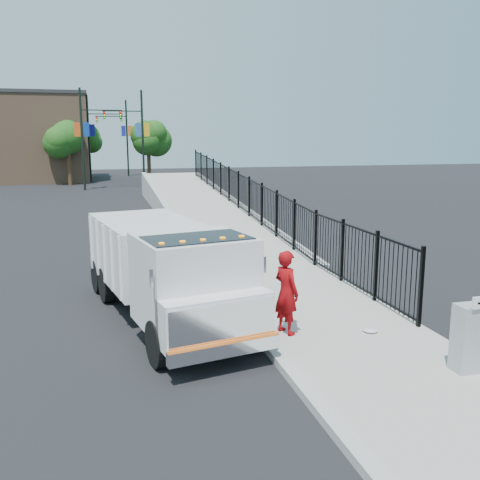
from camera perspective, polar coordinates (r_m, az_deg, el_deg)
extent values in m
plane|color=black|center=(13.17, 0.31, -8.15)|extent=(120.00, 120.00, 0.00)
cube|color=#9E998E|center=(12.05, 11.88, -9.97)|extent=(3.55, 12.00, 0.12)
cube|color=#ADAAA3|center=(11.35, 3.00, -10.98)|extent=(0.30, 12.00, 0.16)
cube|color=#9E998E|center=(28.84, -3.93, 2.42)|extent=(3.95, 24.06, 3.19)
cube|color=black|center=(25.19, 0.97, 3.24)|extent=(0.10, 28.00, 1.80)
cube|color=black|center=(13.18, -8.25, -5.95)|extent=(2.11, 6.32, 0.20)
cube|color=white|center=(11.00, -4.99, -4.32)|extent=(2.51, 2.40, 1.84)
cube|color=white|center=(10.12, -2.58, -8.41)|extent=(2.25, 1.05, 0.92)
cube|color=silver|center=(9.83, -1.78, -9.01)|extent=(2.09, 0.48, 0.78)
cube|color=silver|center=(9.93, -1.58, -11.63)|extent=(2.20, 0.59, 0.26)
cube|color=orange|center=(9.88, -1.59, -10.89)|extent=(2.18, 0.47, 0.06)
cube|color=black|center=(10.66, -4.59, -1.76)|extent=(2.22, 1.56, 0.78)
cube|color=white|center=(14.06, -9.85, -1.04)|extent=(2.91, 4.22, 1.56)
cube|color=silver|center=(9.70, -9.43, -4.02)|extent=(0.06, 0.06, 0.32)
cube|color=silver|center=(10.55, 2.63, -2.63)|extent=(0.06, 0.06, 0.32)
cube|color=orange|center=(10.01, -8.36, -0.42)|extent=(0.10, 0.09, 0.06)
cube|color=orange|center=(10.14, -6.14, -0.22)|extent=(0.10, 0.09, 0.06)
cube|color=orange|center=(10.29, -3.97, -0.02)|extent=(0.10, 0.09, 0.06)
cube|color=orange|center=(10.45, -1.86, 0.17)|extent=(0.10, 0.09, 0.06)
cube|color=orange|center=(10.62, 0.17, 0.36)|extent=(0.10, 0.09, 0.06)
cylinder|color=black|center=(10.44, -8.64, -10.88)|extent=(0.47, 0.96, 0.92)
cylinder|color=black|center=(11.11, 1.03, -9.36)|extent=(0.47, 0.96, 0.92)
cylinder|color=black|center=(14.59, -13.99, -4.68)|extent=(0.47, 0.96, 0.92)
cylinder|color=black|center=(15.08, -6.79, -3.90)|extent=(0.47, 0.96, 0.92)
cylinder|color=black|center=(15.55, -14.78, -3.74)|extent=(0.47, 0.96, 0.92)
cylinder|color=black|center=(16.01, -7.99, -3.05)|extent=(0.47, 0.96, 0.92)
imported|color=maroon|center=(11.55, 4.96, -5.57)|extent=(0.66, 0.79, 1.83)
cube|color=gray|center=(10.66, 23.28, -9.58)|extent=(0.55, 0.40, 1.25)
ellipsoid|color=silver|center=(12.18, 13.72, -9.30)|extent=(0.33, 0.33, 0.08)
cylinder|color=black|center=(44.80, -16.47, 10.22)|extent=(0.18, 0.18, 8.00)
cube|color=black|center=(44.84, -14.54, 13.26)|extent=(3.20, 0.08, 0.08)
cube|color=black|center=(44.86, -12.63, 12.90)|extent=(0.18, 0.22, 0.60)
cube|color=navy|center=(44.80, -16.07, 11.26)|extent=(0.45, 0.04, 1.10)
cube|color=#D94715|center=(44.81, -16.98, 11.22)|extent=(0.45, 0.04, 1.10)
cylinder|color=black|center=(46.17, -10.33, 10.50)|extent=(0.18, 0.18, 8.00)
cube|color=black|center=(46.11, -12.46, 13.28)|extent=(3.20, 0.08, 0.08)
cube|color=black|center=(46.05, -14.28, 12.77)|extent=(0.18, 0.22, 0.60)
cube|color=gold|center=(46.20, -9.92, 11.51)|extent=(0.45, 0.04, 1.10)
cube|color=#2A569D|center=(46.15, -10.80, 11.48)|extent=(0.45, 0.04, 1.10)
cylinder|color=black|center=(52.83, -15.81, 10.32)|extent=(0.18, 0.18, 8.00)
cube|color=black|center=(52.87, -14.17, 12.90)|extent=(3.20, 0.08, 0.08)
cube|color=black|center=(52.90, -12.55, 12.59)|extent=(0.18, 0.22, 0.60)
cube|color=#171A97|center=(52.83, -15.47, 11.21)|extent=(0.45, 0.04, 1.10)
cube|color=orange|center=(52.83, -16.24, 11.17)|extent=(0.45, 0.04, 1.10)
cylinder|color=black|center=(59.38, -11.95, 10.54)|extent=(0.18, 0.18, 8.00)
cube|color=black|center=(59.35, -13.62, 12.69)|extent=(3.20, 0.08, 0.08)
cube|color=black|center=(59.32, -15.02, 12.29)|extent=(0.18, 0.22, 0.60)
cube|color=orange|center=(59.40, -11.63, 11.32)|extent=(0.45, 0.04, 1.10)
cube|color=#1D24A4|center=(59.37, -12.32, 11.30)|extent=(0.45, 0.04, 1.10)
cylinder|color=#382314|center=(49.94, -17.73, 7.43)|extent=(0.36, 0.36, 3.20)
sphere|color=#194714|center=(49.87, -17.90, 10.18)|extent=(3.03, 3.03, 3.03)
cylinder|color=#382314|center=(51.56, -9.68, 7.90)|extent=(0.36, 0.36, 3.20)
sphere|color=#194714|center=(51.49, -9.76, 10.56)|extent=(2.73, 2.73, 2.73)
cylinder|color=#382314|center=(58.16, -15.84, 7.98)|extent=(0.36, 0.36, 3.20)
sphere|color=#194714|center=(58.09, -15.97, 10.35)|extent=(2.59, 2.59, 2.59)
cube|color=#8C664C|center=(56.30, -21.04, 10.03)|extent=(10.00, 10.00, 8.00)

